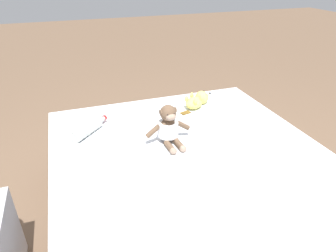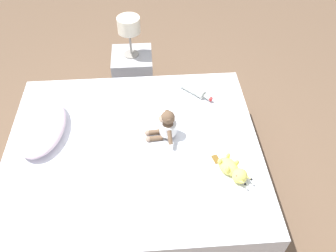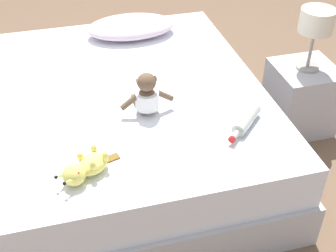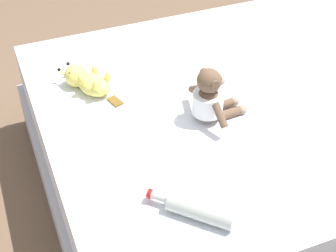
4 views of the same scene
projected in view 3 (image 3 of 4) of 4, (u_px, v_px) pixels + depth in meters
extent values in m
plane|color=brown|center=(128.00, 156.00, 2.87)|extent=(16.00, 16.00, 0.00)
cube|color=#B2B2B7|center=(127.00, 140.00, 2.80)|extent=(1.57, 1.84, 0.26)
cube|color=white|center=(125.00, 106.00, 2.65)|extent=(1.53, 1.78, 0.24)
ellipsoid|color=silver|center=(131.00, 27.00, 3.07)|extent=(0.59, 0.36, 0.12)
ellipsoid|color=brown|center=(147.00, 101.00, 2.35)|extent=(0.12, 0.11, 0.15)
cylinder|color=white|center=(147.00, 100.00, 2.35)|extent=(0.13, 0.13, 0.09)
sphere|color=brown|center=(147.00, 82.00, 2.28)|extent=(0.10, 0.10, 0.10)
ellipsoid|color=gray|center=(144.00, 79.00, 2.32)|extent=(0.06, 0.05, 0.04)
sphere|color=black|center=(141.00, 77.00, 2.30)|extent=(0.01, 0.01, 0.01)
sphere|color=black|center=(148.00, 76.00, 2.31)|extent=(0.01, 0.01, 0.01)
cylinder|color=brown|center=(138.00, 82.00, 2.26)|extent=(0.01, 0.03, 0.03)
cylinder|color=brown|center=(155.00, 78.00, 2.29)|extent=(0.01, 0.03, 0.03)
cylinder|color=brown|center=(129.00, 103.00, 2.32)|extent=(0.10, 0.04, 0.08)
cylinder|color=brown|center=(165.00, 96.00, 2.37)|extent=(0.10, 0.04, 0.08)
cylinder|color=brown|center=(137.00, 101.00, 2.45)|extent=(0.04, 0.10, 0.04)
cylinder|color=brown|center=(148.00, 99.00, 2.46)|extent=(0.04, 0.10, 0.04)
sphere|color=gray|center=(134.00, 96.00, 2.49)|extent=(0.04, 0.04, 0.04)
sphere|color=gray|center=(145.00, 94.00, 2.50)|extent=(0.04, 0.04, 0.04)
ellipsoid|color=#EAE066|center=(93.00, 164.00, 2.02)|extent=(0.19, 0.17, 0.08)
sphere|color=#EAE066|center=(74.00, 175.00, 1.95)|extent=(0.10, 0.10, 0.10)
cone|color=#EAE066|center=(70.00, 181.00, 1.91)|extent=(0.07, 0.06, 0.05)
sphere|color=black|center=(64.00, 184.00, 1.88)|extent=(0.02, 0.02, 0.02)
cone|color=#EAE066|center=(62.00, 175.00, 1.94)|extent=(0.07, 0.06, 0.05)
sphere|color=black|center=(56.00, 177.00, 1.91)|extent=(0.02, 0.02, 0.02)
sphere|color=red|center=(78.00, 173.00, 1.92)|extent=(0.02, 0.02, 0.02)
sphere|color=red|center=(69.00, 167.00, 1.95)|extent=(0.02, 0.02, 0.02)
ellipsoid|color=#EAE066|center=(93.00, 165.00, 1.95)|extent=(0.04, 0.04, 0.05)
ellipsoid|color=#EAE066|center=(80.00, 157.00, 2.00)|extent=(0.04, 0.04, 0.05)
ellipsoid|color=#EAE066|center=(105.00, 156.00, 2.00)|extent=(0.04, 0.04, 0.05)
ellipsoid|color=#EAE066|center=(94.00, 149.00, 2.04)|extent=(0.04, 0.04, 0.05)
cube|color=brown|center=(112.00, 158.00, 2.11)|extent=(0.08, 0.06, 0.01)
cylinder|color=#B7BCB2|center=(247.00, 120.00, 2.29)|extent=(0.21, 0.21, 0.07)
cylinder|color=#B7BCB2|center=(235.00, 135.00, 2.19)|extent=(0.06, 0.06, 0.03)
cylinder|color=red|center=(232.00, 139.00, 2.17)|extent=(0.03, 0.03, 0.03)
cube|color=#B2B2B7|center=(301.00, 98.00, 2.99)|extent=(0.38, 0.38, 0.44)
cylinder|color=gray|center=(307.00, 67.00, 2.85)|extent=(0.14, 0.14, 0.02)
cylinder|color=gray|center=(311.00, 49.00, 2.77)|extent=(0.02, 0.02, 0.23)
cylinder|color=beige|center=(317.00, 20.00, 2.66)|extent=(0.20, 0.20, 0.14)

